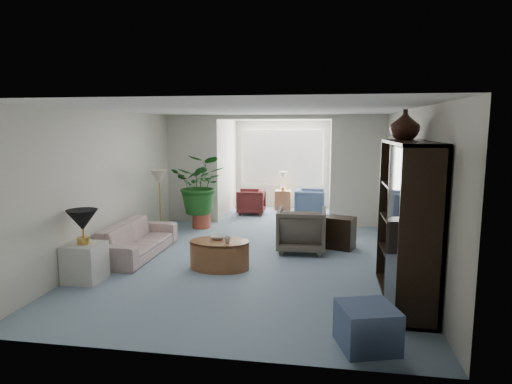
% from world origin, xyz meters
% --- Properties ---
extents(floor, '(6.00, 6.00, 0.00)m').
position_xyz_m(floor, '(0.00, 0.00, 0.00)').
color(floor, '#7E94A7').
rests_on(floor, ground).
extents(sunroom_floor, '(2.60, 2.60, 0.00)m').
position_xyz_m(sunroom_floor, '(0.00, 4.10, 0.00)').
color(sunroom_floor, '#7E94A7').
rests_on(sunroom_floor, ground).
extents(back_pier_left, '(1.20, 0.12, 2.50)m').
position_xyz_m(back_pier_left, '(-1.90, 3.00, 1.25)').
color(back_pier_left, beige).
rests_on(back_pier_left, ground).
extents(back_pier_right, '(1.20, 0.12, 2.50)m').
position_xyz_m(back_pier_right, '(1.90, 3.00, 1.25)').
color(back_pier_right, beige).
rests_on(back_pier_right, ground).
extents(back_header, '(2.60, 0.12, 0.10)m').
position_xyz_m(back_header, '(0.00, 3.00, 2.45)').
color(back_header, beige).
rests_on(back_header, back_pier_left).
extents(window_pane, '(2.20, 0.02, 1.50)m').
position_xyz_m(window_pane, '(0.00, 5.18, 1.40)').
color(window_pane, white).
extents(window_blinds, '(2.20, 0.02, 1.50)m').
position_xyz_m(window_blinds, '(0.00, 5.15, 1.40)').
color(window_blinds, white).
extents(framed_picture, '(0.04, 0.50, 0.40)m').
position_xyz_m(framed_picture, '(2.46, -0.10, 1.70)').
color(framed_picture, beige).
extents(sofa, '(0.79, 1.96, 0.57)m').
position_xyz_m(sofa, '(-2.03, 0.15, 0.28)').
color(sofa, beige).
rests_on(sofa, ground).
extents(end_table, '(0.51, 0.51, 0.56)m').
position_xyz_m(end_table, '(-2.23, -1.20, 0.28)').
color(end_table, silver).
rests_on(end_table, ground).
extents(table_lamp, '(0.44, 0.44, 0.30)m').
position_xyz_m(table_lamp, '(-2.23, -1.20, 0.91)').
color(table_lamp, black).
rests_on(table_lamp, end_table).
extents(floor_lamp, '(0.36, 0.36, 0.28)m').
position_xyz_m(floor_lamp, '(-2.05, 1.30, 1.25)').
color(floor_lamp, beige).
rests_on(floor_lamp, ground).
extents(coffee_table, '(0.98, 0.98, 0.45)m').
position_xyz_m(coffee_table, '(-0.43, -0.34, 0.23)').
color(coffee_table, brown).
rests_on(coffee_table, ground).
extents(coffee_bowl, '(0.23, 0.23, 0.06)m').
position_xyz_m(coffee_bowl, '(-0.48, -0.24, 0.48)').
color(coffee_bowl, beige).
rests_on(coffee_bowl, coffee_table).
extents(coffee_cup, '(0.11, 0.11, 0.10)m').
position_xyz_m(coffee_cup, '(-0.28, -0.44, 0.50)').
color(coffee_cup, beige).
rests_on(coffee_cup, coffee_table).
extents(wingback_chair, '(0.86, 0.88, 0.79)m').
position_xyz_m(wingback_chair, '(0.79, 0.85, 0.40)').
color(wingback_chair, '#595246').
rests_on(wingback_chair, ground).
extents(side_table_dark, '(0.59, 0.53, 0.59)m').
position_xyz_m(side_table_dark, '(1.49, 1.15, 0.29)').
color(side_table_dark, black).
rests_on(side_table_dark, ground).
extents(entertainment_cabinet, '(0.49, 1.85, 2.05)m').
position_xyz_m(entertainment_cabinet, '(2.23, -1.19, 1.03)').
color(entertainment_cabinet, black).
rests_on(entertainment_cabinet, ground).
extents(cabinet_urn, '(0.39, 0.39, 0.41)m').
position_xyz_m(cabinet_urn, '(2.23, -0.69, 2.26)').
color(cabinet_urn, black).
rests_on(cabinet_urn, entertainment_cabinet).
extents(ottoman, '(0.68, 0.68, 0.44)m').
position_xyz_m(ottoman, '(1.65, -2.54, 0.22)').
color(ottoman, slate).
rests_on(ottoman, ground).
extents(plant_pot, '(0.40, 0.40, 0.32)m').
position_xyz_m(plant_pot, '(-1.52, 2.36, 0.16)').
color(plant_pot, '#A64530').
rests_on(plant_pot, ground).
extents(house_plant, '(1.18, 1.02, 1.31)m').
position_xyz_m(house_plant, '(-1.52, 2.36, 0.98)').
color(house_plant, '#1D541C').
rests_on(house_plant, plant_pot).
extents(sunroom_chair_blue, '(0.77, 0.75, 0.68)m').
position_xyz_m(sunroom_chair_blue, '(0.81, 4.07, 0.34)').
color(sunroom_chair_blue, slate).
rests_on(sunroom_chair_blue, ground).
extents(sunroom_chair_maroon, '(0.72, 0.70, 0.64)m').
position_xyz_m(sunroom_chair_maroon, '(-0.69, 4.07, 0.32)').
color(sunroom_chair_maroon, '#571D1F').
rests_on(sunroom_chair_maroon, ground).
extents(sunroom_table, '(0.44, 0.35, 0.52)m').
position_xyz_m(sunroom_table, '(0.06, 4.82, 0.26)').
color(sunroom_table, brown).
rests_on(sunroom_table, ground).
extents(shelf_clutter, '(0.30, 1.00, 1.06)m').
position_xyz_m(shelf_clutter, '(2.18, -1.46, 0.98)').
color(shelf_clutter, '#4E4B49').
rests_on(shelf_clutter, entertainment_cabinet).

